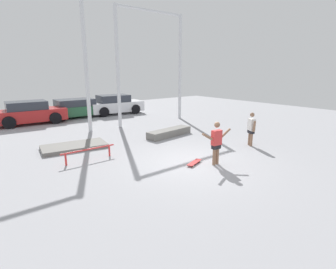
% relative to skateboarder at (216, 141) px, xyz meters
% --- Properties ---
extents(ground_plane, '(36.00, 36.00, 0.00)m').
position_rel_skateboarder_xyz_m(ground_plane, '(-0.49, 0.65, -0.86)').
color(ground_plane, '#9E9EA3').
extents(skateboarder, '(1.34, 0.21, 1.55)m').
position_rel_skateboarder_xyz_m(skateboarder, '(0.00, 0.00, 0.00)').
color(skateboarder, '#8C664C').
rests_on(skateboarder, ground_plane).
extents(skateboard, '(0.83, 0.47, 0.08)m').
position_rel_skateboarder_xyz_m(skateboard, '(-0.56, 0.50, -0.80)').
color(skateboard, red).
rests_on(skateboard, ground_plane).
extents(grind_box, '(2.64, 0.96, 0.35)m').
position_rel_skateboarder_xyz_m(grind_box, '(1.33, 4.24, -0.68)').
color(grind_box, slate).
rests_on(grind_box, ground_plane).
extents(manual_pad, '(2.79, 1.71, 0.16)m').
position_rel_skateboarder_xyz_m(manual_pad, '(-3.20, 5.12, -0.78)').
color(manual_pad, slate).
rests_on(manual_pad, ground_plane).
extents(grind_rail, '(2.03, 0.07, 0.46)m').
position_rel_skateboarder_xyz_m(grind_rail, '(-3.34, 3.23, -0.51)').
color(grind_rail, red).
rests_on(grind_rail, ground_plane).
extents(canopy_support_left, '(4.83, 0.20, 6.71)m').
position_rel_skateboarder_xyz_m(canopy_support_left, '(-3.72, 7.70, 3.08)').
color(canopy_support_left, silver).
rests_on(canopy_support_left, ground_plane).
extents(canopy_support_right, '(4.83, 0.20, 6.71)m').
position_rel_skateboarder_xyz_m(canopy_support_right, '(2.74, 7.70, 3.08)').
color(canopy_support_right, silver).
rests_on(canopy_support_right, ground_plane).
extents(parked_car_red, '(4.13, 2.06, 1.42)m').
position_rel_skateboarder_xyz_m(parked_car_red, '(-3.46, 12.01, -0.17)').
color(parked_car_red, red).
rests_on(parked_car_red, ground_plane).
extents(parked_car_green, '(4.57, 2.07, 1.29)m').
position_rel_skateboarder_xyz_m(parked_car_green, '(-0.33, 12.50, -0.22)').
color(parked_car_green, '#28603D').
rests_on(parked_car_green, ground_plane).
extents(parked_car_white, '(4.16, 2.16, 1.44)m').
position_rel_skateboarder_xyz_m(parked_car_white, '(2.46, 12.16, -0.16)').
color(parked_car_white, white).
rests_on(parked_car_white, ground_plane).
extents(bystander, '(0.45, 0.66, 1.48)m').
position_rel_skateboarder_xyz_m(bystander, '(3.04, 0.65, -0.06)').
color(bystander, '#8C664C').
rests_on(bystander, ground_plane).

